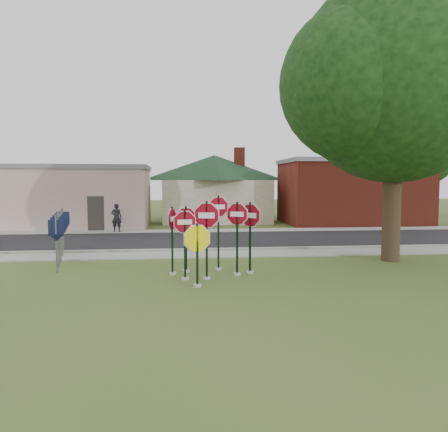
{
  "coord_description": "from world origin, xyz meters",
  "views": [
    {
      "loc": [
        -0.79,
        -12.82,
        3.15
      ],
      "look_at": [
        0.73,
        2.0,
        1.95
      ],
      "focal_mm": 35.0,
      "sensor_mm": 36.0,
      "label": 1
    }
  ],
  "objects": [
    {
      "name": "road",
      "position": [
        0.0,
        10.0,
        0.02
      ],
      "size": [
        60.0,
        7.0,
        0.04
      ],
      "primitive_type": "cube",
      "color": "black",
      "rests_on": "ground"
    },
    {
      "name": "sidewalk_far",
      "position": [
        0.0,
        14.3,
        0.03
      ],
      "size": [
        60.0,
        1.6,
        0.06
      ],
      "primitive_type": "cube",
      "color": "gray",
      "rests_on": "ground"
    },
    {
      "name": "ground",
      "position": [
        0.0,
        0.0,
        0.0
      ],
      "size": [
        120.0,
        120.0,
        0.0
      ],
      "primitive_type": "plane",
      "color": "#425921",
      "rests_on": "ground"
    },
    {
      "name": "oak_tree",
      "position": [
        7.5,
        3.5,
        7.03
      ],
      "size": [
        11.54,
        10.94,
        11.01
      ],
      "color": "#2F2015",
      "rests_on": "ground"
    },
    {
      "name": "stop_sign_far_left",
      "position": [
        -1.04,
        1.78,
        1.46
      ],
      "size": [
        0.33,
        0.97,
        2.39
      ],
      "color": "#A4A298",
      "rests_on": "ground"
    },
    {
      "name": "building_stucco",
      "position": [
        -9.0,
        18.0,
        2.15
      ],
      "size": [
        12.2,
        6.2,
        4.2
      ],
      "color": "beige",
      "rests_on": "ground"
    },
    {
      "name": "stop_sign_far_right",
      "position": [
        1.59,
        1.7,
        1.58
      ],
      "size": [
        0.84,
        0.75,
        2.54
      ],
      "color": "#A4A298",
      "rests_on": "ground"
    },
    {
      "name": "stop_sign_center",
      "position": [
        0.07,
        0.96,
        1.65
      ],
      "size": [
        1.1,
        0.29,
        2.62
      ],
      "color": "#A4A298",
      "rests_on": "ground"
    },
    {
      "name": "building_house",
      "position": [
        2.0,
        22.0,
        3.65
      ],
      "size": [
        11.6,
        11.6,
        6.2
      ],
      "color": "beige",
      "rests_on": "ground"
    },
    {
      "name": "stop_sign_yellow",
      "position": [
        -0.28,
        -0.02,
        1.18
      ],
      "size": [
        1.11,
        0.33,
        2.02
      ],
      "color": "#A4A298",
      "rests_on": "ground"
    },
    {
      "name": "building_brick",
      "position": [
        12.0,
        18.5,
        2.4
      ],
      "size": [
        10.2,
        6.2,
        4.75
      ],
      "color": "maroon",
      "rests_on": "ground"
    },
    {
      "name": "stop_sign_left",
      "position": [
        -0.63,
        0.96,
        1.42
      ],
      "size": [
        0.99,
        0.24,
        2.35
      ],
      "color": "#A4A298",
      "rests_on": "ground"
    },
    {
      "name": "pedestrian",
      "position": [
        -4.61,
        14.15,
        0.92
      ],
      "size": [
        0.65,
        0.45,
        1.72
      ],
      "primitive_type": "imported",
      "rotation": [
        0.0,
        0.0,
        3.07
      ],
      "color": "black",
      "rests_on": "sidewalk_far"
    },
    {
      "name": "stop_sign_back_right",
      "position": [
        0.56,
        2.35,
        1.69
      ],
      "size": [
        0.99,
        0.24,
        2.74
      ],
      "color": "#A4A298",
      "rests_on": "ground"
    },
    {
      "name": "route_sign_row",
      "position": [
        -5.4,
        4.5,
        1.22
      ],
      "size": [
        1.43,
        4.63,
        2.0
      ],
      "color": "#59595E",
      "rests_on": "ground"
    },
    {
      "name": "stop_sign_right",
      "position": [
        1.11,
        1.48,
        1.58
      ],
      "size": [
        0.92,
        0.5,
        2.57
      ],
      "color": "#A4A298",
      "rests_on": "ground"
    },
    {
      "name": "stop_sign_back_left",
      "position": [
        -0.57,
        2.15,
        1.46
      ],
      "size": [
        1.05,
        0.24,
        2.39
      ],
      "color": "#A4A298",
      "rests_on": "ground"
    },
    {
      "name": "curb",
      "position": [
        0.0,
        6.5,
        0.07
      ],
      "size": [
        60.0,
        0.2,
        0.14
      ],
      "primitive_type": "cube",
      "color": "gray",
      "rests_on": "ground"
    },
    {
      "name": "sidewalk_near",
      "position": [
        0.0,
        5.5,
        0.03
      ],
      "size": [
        60.0,
        1.6,
        0.06
      ],
      "primitive_type": "cube",
      "color": "gray",
      "rests_on": "ground"
    },
    {
      "name": "bg_tree_right",
      "position": [
        22.0,
        26.0,
        5.58
      ],
      "size": [
        5.6,
        5.6,
        8.4
      ],
      "color": "#2F2015",
      "rests_on": "ground"
    }
  ]
}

